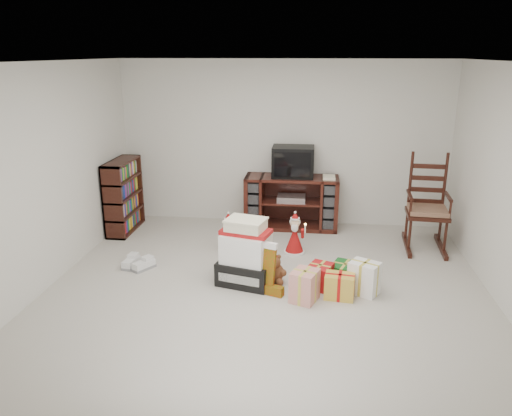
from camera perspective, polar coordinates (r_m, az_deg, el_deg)
The scene contains 13 objects.
room at distance 5.26m, azimuth 1.23°, elevation 2.63°, with size 5.01×5.01×2.51m.
tv_stand at distance 7.61m, azimuth 4.06°, elevation 0.66°, with size 1.40×0.51×0.80m.
bookshelf at distance 7.70m, azimuth -14.89°, elevation 1.21°, with size 0.29×0.88×1.08m.
rocking_chair at distance 7.22m, azimuth 18.83°, elevation -0.71°, with size 0.59×0.92×1.35m.
gift_pile at distance 5.78m, azimuth -1.15°, elevation -5.52°, with size 0.71×0.58×0.77m.
red_suitcase at distance 6.03m, azimuth -0.68°, elevation -5.60°, with size 0.36×0.20×0.54m.
stocking at distance 5.60m, azimuth 1.13°, elevation -6.76°, with size 0.28×0.12×0.60m, color #0F6F0C, non-canonical shape.
teddy_bear at distance 5.89m, azimuth 2.09°, elevation -7.09°, with size 0.23×0.20×0.34m.
santa_figurine at distance 6.68m, azimuth 4.43°, elevation -3.41°, with size 0.28×0.27×0.58m.
mrs_claus_figurine at distance 6.77m, azimuth -3.14°, elevation -3.24°, with size 0.26×0.25×0.54m.
sneaker_pair at distance 6.46m, azimuth -13.41°, elevation -6.23°, with size 0.41×0.32×0.11m.
gift_cluster at distance 5.72m, azimuth 9.27°, elevation -8.19°, with size 0.83×0.94×0.29m.
crt_television at distance 7.49m, azimuth 4.26°, elevation 5.31°, with size 0.62×0.46×0.45m.
Camera 1 is at (0.50, -5.07, 2.59)m, focal length 35.00 mm.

